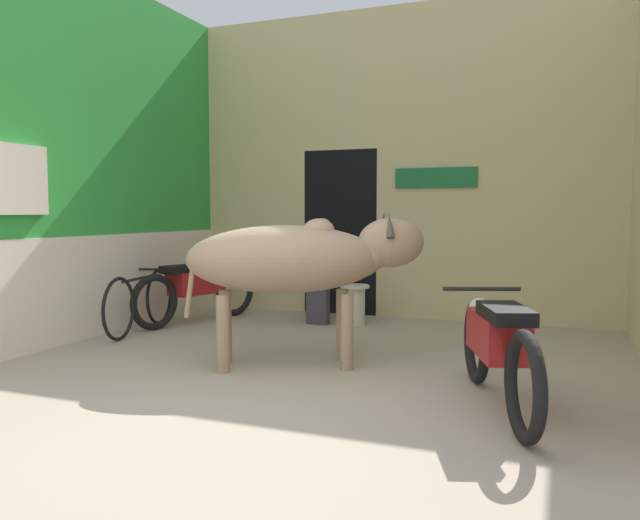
{
  "coord_description": "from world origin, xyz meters",
  "views": [
    {
      "loc": [
        1.99,
        -3.41,
        1.34
      ],
      "look_at": [
        -0.09,
        1.92,
        0.9
      ],
      "focal_mm": 35.0,
      "sensor_mm": 36.0,
      "label": 1
    }
  ],
  "objects_px": {
    "bicycle": "(141,301)",
    "plastic_stool": "(355,304)",
    "cow": "(300,259)",
    "shopkeeper_seated": "(321,267)",
    "motorcycle_far": "(197,287)",
    "motorcycle_near": "(497,345)"
  },
  "relations": [
    {
      "from": "bicycle",
      "to": "plastic_stool",
      "type": "height_order",
      "value": "bicycle"
    },
    {
      "from": "cow",
      "to": "bicycle",
      "type": "distance_m",
      "value": 2.47
    },
    {
      "from": "shopkeeper_seated",
      "to": "bicycle",
      "type": "bearing_deg",
      "value": -142.31
    },
    {
      "from": "motorcycle_far",
      "to": "bicycle",
      "type": "relative_size",
      "value": 1.14
    },
    {
      "from": "bicycle",
      "to": "plastic_stool",
      "type": "xyz_separation_m",
      "value": [
        2.09,
        1.28,
        -0.09
      ]
    },
    {
      "from": "cow",
      "to": "plastic_stool",
      "type": "xyz_separation_m",
      "value": [
        -0.18,
        2.06,
        -0.68
      ]
    },
    {
      "from": "shopkeeper_seated",
      "to": "plastic_stool",
      "type": "distance_m",
      "value": 0.6
    },
    {
      "from": "motorcycle_far",
      "to": "cow",
      "type": "bearing_deg",
      "value": -37.0
    },
    {
      "from": "plastic_stool",
      "to": "cow",
      "type": "bearing_deg",
      "value": -84.98
    },
    {
      "from": "motorcycle_far",
      "to": "bicycle",
      "type": "xyz_separation_m",
      "value": [
        -0.26,
        -0.74,
        -0.08
      ]
    },
    {
      "from": "motorcycle_near",
      "to": "bicycle",
      "type": "height_order",
      "value": "motorcycle_near"
    },
    {
      "from": "plastic_stool",
      "to": "motorcycle_far",
      "type": "bearing_deg",
      "value": -163.52
    },
    {
      "from": "bicycle",
      "to": "shopkeeper_seated",
      "type": "distance_m",
      "value": 2.13
    },
    {
      "from": "cow",
      "to": "bicycle",
      "type": "xyz_separation_m",
      "value": [
        -2.27,
        0.78,
        -0.59
      ]
    },
    {
      "from": "motorcycle_near",
      "to": "plastic_stool",
      "type": "relative_size",
      "value": 3.9
    },
    {
      "from": "motorcycle_near",
      "to": "plastic_stool",
      "type": "xyz_separation_m",
      "value": [
        -1.88,
        2.65,
        -0.19
      ]
    },
    {
      "from": "shopkeeper_seated",
      "to": "plastic_stool",
      "type": "height_order",
      "value": "shopkeeper_seated"
    },
    {
      "from": "shopkeeper_seated",
      "to": "cow",
      "type": "bearing_deg",
      "value": -73.61
    },
    {
      "from": "motorcycle_far",
      "to": "plastic_stool",
      "type": "height_order",
      "value": "motorcycle_far"
    },
    {
      "from": "cow",
      "to": "motorcycle_near",
      "type": "xyz_separation_m",
      "value": [
        1.7,
        -0.59,
        -0.49
      ]
    },
    {
      "from": "plastic_stool",
      "to": "motorcycle_near",
      "type": "bearing_deg",
      "value": -54.56
    },
    {
      "from": "motorcycle_near",
      "to": "shopkeeper_seated",
      "type": "relative_size",
      "value": 1.47
    }
  ]
}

